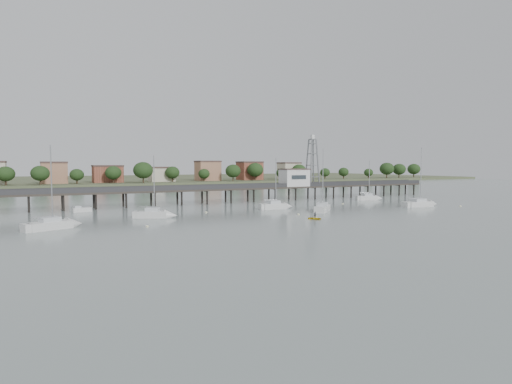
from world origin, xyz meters
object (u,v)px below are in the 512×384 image
at_px(lattice_tower, 312,163).
at_px(sailboat_e, 371,198).
at_px(sailboat_d, 424,204).
at_px(white_tender, 81,210).
at_px(yellow_dinghy, 315,219).
at_px(sailboat_c, 323,208).
at_px(sailboat_a, 59,225).
at_px(pier, 217,189).
at_px(sailboat_f, 279,206).
at_px(sailboat_b, 159,215).

xyz_separation_m(lattice_tower, sailboat_e, (12.84, -11.96, -10.45)).
relative_size(sailboat_d, white_tender, 3.66).
bearing_deg(yellow_dinghy, sailboat_c, 19.37).
distance_m(sailboat_a, yellow_dinghy, 45.47).
distance_m(sailboat_c, sailboat_e, 34.31).
relative_size(pier, sailboat_a, 10.36).
relative_size(sailboat_f, white_tender, 2.98).
bearing_deg(yellow_dinghy, sailboat_a, 139.34).
bearing_deg(sailboat_a, sailboat_d, -24.06).
relative_size(lattice_tower, white_tender, 3.61).
xyz_separation_m(sailboat_b, sailboat_f, (29.86, 3.83, 0.00)).
xyz_separation_m(lattice_tower, yellow_dinghy, (-27.70, -40.50, -11.10)).
relative_size(sailboat_c, sailboat_e, 1.22).
height_order(sailboat_d, sailboat_a, sailboat_d).
bearing_deg(sailboat_d, sailboat_b, 177.89).
bearing_deg(sailboat_c, sailboat_e, -15.00).
distance_m(sailboat_b, sailboat_a, 19.35).
height_order(sailboat_f, yellow_dinghy, sailboat_f).
distance_m(sailboat_c, sailboat_b, 37.07).
distance_m(sailboat_b, sailboat_e, 67.84).
height_order(sailboat_e, yellow_dinghy, sailboat_e).
height_order(sailboat_c, white_tender, sailboat_c).
bearing_deg(lattice_tower, sailboat_b, -155.66).
bearing_deg(lattice_tower, sailboat_a, -156.89).
height_order(lattice_tower, sailboat_d, lattice_tower).
bearing_deg(white_tender, sailboat_a, -116.77).
distance_m(lattice_tower, sailboat_e, 20.42).
bearing_deg(sailboat_b, sailboat_d, 20.37).
height_order(lattice_tower, sailboat_e, lattice_tower).
bearing_deg(white_tender, sailboat_c, -38.54).
xyz_separation_m(sailboat_c, sailboat_a, (-55.06, -1.97, 0.00)).
xyz_separation_m(sailboat_e, sailboat_a, (-84.95, -18.82, -0.01)).
bearing_deg(sailboat_e, sailboat_d, -75.34).
bearing_deg(sailboat_f, sailboat_e, 18.64).
bearing_deg(pier, yellow_dinghy, -84.64).
height_order(lattice_tower, yellow_dinghy, lattice_tower).
relative_size(sailboat_d, sailboat_a, 1.08).
height_order(sailboat_a, yellow_dinghy, sailboat_a).
height_order(sailboat_d, sailboat_f, sailboat_d).
relative_size(lattice_tower, sailboat_b, 1.20).
bearing_deg(lattice_tower, yellow_dinghy, -124.37).
xyz_separation_m(sailboat_f, white_tender, (-42.47, 14.42, -0.16)).
bearing_deg(sailboat_c, pier, 72.22).
bearing_deg(sailboat_b, sailboat_a, -133.24).
relative_size(sailboat_c, sailboat_b, 1.16).
relative_size(sailboat_c, sailboat_f, 1.17).
relative_size(lattice_tower, sailboat_e, 1.27).
distance_m(lattice_tower, yellow_dinghy, 50.31).
relative_size(sailboat_c, sailboat_a, 1.04).
bearing_deg(sailboat_d, sailboat_c, 177.70).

